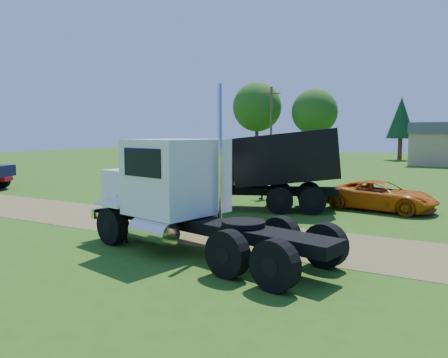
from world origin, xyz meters
The scene contains 9 objects.
ground centered at (0.00, 0.00, 0.00)m, with size 140.00×140.00×0.00m, color #295B13.
dirt_track centered at (0.00, 0.00, 0.01)m, with size 120.00×4.20×0.01m, color brown.
white_semi_tractor centered at (-0.96, -2.46, 1.72)m, with size 8.52×4.29×5.03m.
black_dump_truck centered at (-2.07, 4.98, 2.09)m, with size 8.82×5.55×3.80m.
orange_pickup centered at (3.37, 7.57, 0.68)m, with size 2.26×4.90×1.36m, color #CC6009.
spectator_a centered at (-2.97, -2.82, 0.84)m, with size 0.61×0.40×1.67m, color #999999.
spectator_b centered at (-2.82, 8.07, 0.92)m, with size 0.89×0.70×1.84m, color #999999.
tan_shed centered at (4.00, 40.00, 2.42)m, with size 6.20×5.40×4.70m.
tree_row centered at (-2.98, 50.16, 6.58)m, with size 59.60×8.87×11.54m.
Camera 1 is at (6.86, -13.41, 3.58)m, focal length 35.00 mm.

